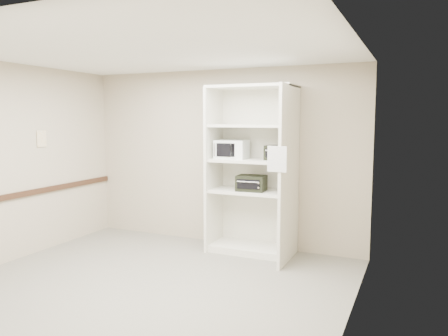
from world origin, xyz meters
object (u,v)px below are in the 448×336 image
at_px(shelving_unit, 255,176).
at_px(microwave, 232,149).
at_px(toaster_oven_lower, 251,183).
at_px(toaster_oven_upper, 279,153).

bearing_deg(shelving_unit, microwave, 179.61).
distance_m(microwave, toaster_oven_lower, 0.58).
relative_size(shelving_unit, toaster_oven_upper, 6.73).
height_order(shelving_unit, toaster_oven_upper, shelving_unit).
relative_size(microwave, toaster_oven_upper, 1.25).
bearing_deg(shelving_unit, toaster_oven_lower, -117.97).
bearing_deg(microwave, toaster_oven_upper, 0.44).
bearing_deg(toaster_oven_lower, toaster_oven_upper, 10.39).
xyz_separation_m(microwave, toaster_oven_upper, (0.71, 0.04, -0.03)).
bearing_deg(microwave, shelving_unit, -2.96).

